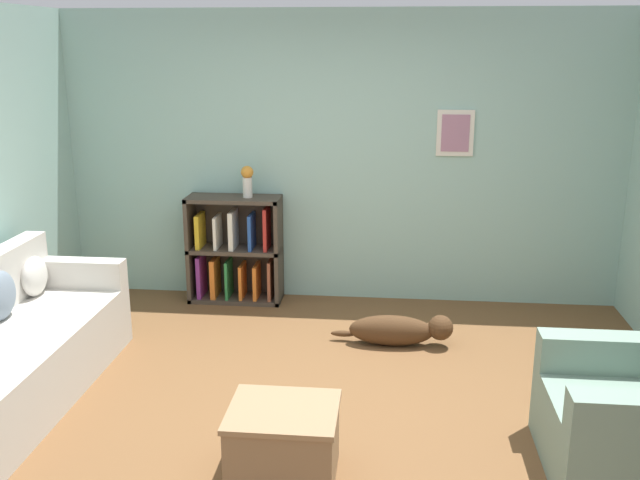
{
  "coord_description": "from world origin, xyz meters",
  "views": [
    {
      "loc": [
        0.46,
        -4.11,
        2.31
      ],
      "look_at": [
        0.0,
        0.4,
        1.05
      ],
      "focal_mm": 40.0,
      "sensor_mm": 36.0,
      "label": 1
    }
  ],
  "objects_px": {
    "dog": "(399,330)",
    "vase": "(247,180)",
    "bookshelf": "(235,251)",
    "couch": "(6,352)",
    "coffee_table": "(284,441)"
  },
  "relations": [
    {
      "from": "dog",
      "to": "vase",
      "type": "xyz_separation_m",
      "value": [
        -1.37,
        0.88,
        1.01
      ]
    },
    {
      "from": "vase",
      "to": "bookshelf",
      "type": "bearing_deg",
      "value": 171.84
    },
    {
      "from": "couch",
      "to": "bookshelf",
      "type": "xyz_separation_m",
      "value": [
        1.1,
        2.05,
        0.13
      ]
    },
    {
      "from": "bookshelf",
      "to": "coffee_table",
      "type": "distance_m",
      "value": 2.89
    },
    {
      "from": "bookshelf",
      "to": "dog",
      "type": "bearing_deg",
      "value": -30.92
    },
    {
      "from": "coffee_table",
      "to": "vase",
      "type": "xyz_separation_m",
      "value": [
        -0.73,
        2.73,
        0.91
      ]
    },
    {
      "from": "bookshelf",
      "to": "vase",
      "type": "height_order",
      "value": "vase"
    },
    {
      "from": "couch",
      "to": "coffee_table",
      "type": "distance_m",
      "value": 2.09
    },
    {
      "from": "coffee_table",
      "to": "bookshelf",
      "type": "bearing_deg",
      "value": 107.53
    },
    {
      "from": "couch",
      "to": "dog",
      "type": "xyz_separation_m",
      "value": [
        2.6,
        1.14,
        -0.21
      ]
    },
    {
      "from": "bookshelf",
      "to": "dog",
      "type": "distance_m",
      "value": 1.79
    },
    {
      "from": "bookshelf",
      "to": "dog",
      "type": "height_order",
      "value": "bookshelf"
    },
    {
      "from": "couch",
      "to": "bookshelf",
      "type": "relative_size",
      "value": 2.14
    },
    {
      "from": "couch",
      "to": "vase",
      "type": "relative_size",
      "value": 7.38
    },
    {
      "from": "bookshelf",
      "to": "vase",
      "type": "bearing_deg",
      "value": -8.16
    }
  ]
}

